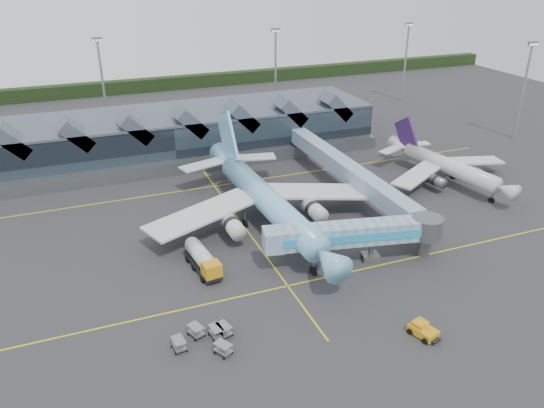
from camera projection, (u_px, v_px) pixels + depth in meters
name	position (u px, v px, depth m)	size (l,w,h in m)	color
ground	(267.00, 257.00, 77.47)	(260.00, 260.00, 0.00)	#2C2C2F
taxi_stripes	(245.00, 227.00, 85.88)	(120.00, 60.00, 0.01)	gold
tree_line_far	(144.00, 85.00, 169.17)	(260.00, 4.00, 4.00)	black
terminal	(166.00, 135.00, 113.56)	(90.00, 22.25, 12.52)	black
light_masts	(256.00, 76.00, 131.86)	(132.40, 42.56, 22.45)	gray
main_airliner	(264.00, 198.00, 85.68)	(40.46, 46.53, 14.95)	#6EAFE0
regional_jet	(445.00, 165.00, 101.87)	(27.70, 30.54, 10.50)	silver
jet_bridge	(365.00, 234.00, 74.83)	(25.86, 8.66, 6.20)	#6C9BB5
fuel_truck	(202.00, 258.00, 73.85)	(3.58, 9.59, 3.19)	black
pushback_tug	(423.00, 330.00, 61.35)	(3.05, 3.97, 1.61)	orange
baggage_carts	(208.00, 336.00, 60.24)	(7.02, 6.38, 1.38)	gray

